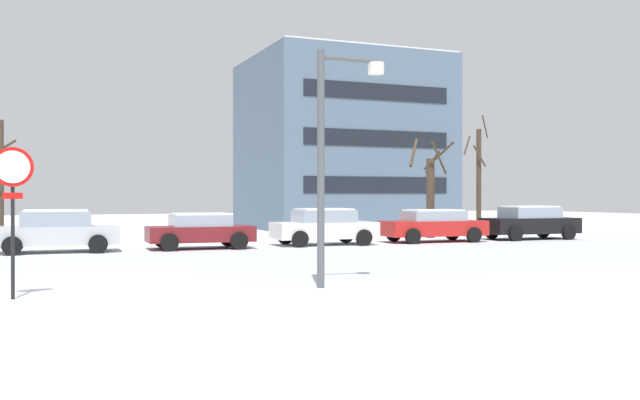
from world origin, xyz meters
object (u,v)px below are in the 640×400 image
object	(u,v)px
parked_car_silver	(56,231)
parked_car_red	(433,225)
parked_car_white	(324,226)
parked_car_maroon	(200,230)
street_lamp	(333,142)
parked_car_black	(530,222)
stop_sign	(13,192)

from	to	relation	value
parked_car_silver	parked_car_red	distance (m)	14.99
parked_car_white	parked_car_maroon	bearing A→B (deg)	-179.30
street_lamp	parked_car_black	size ratio (longest dim) A/B	1.15
parked_car_silver	parked_car_white	distance (m)	9.99
stop_sign	parked_car_silver	size ratio (longest dim) A/B	0.69
parked_car_silver	parked_car_maroon	bearing A→B (deg)	-2.29
parked_car_silver	parked_car_black	world-z (taller)	parked_car_black
street_lamp	parked_car_red	distance (m)	15.65
street_lamp	parked_car_white	bearing A→B (deg)	68.05
street_lamp	parked_car_silver	bearing A→B (deg)	112.97
parked_car_red	parked_car_white	bearing A→B (deg)	179.04
street_lamp	parked_car_white	size ratio (longest dim) A/B	1.23
stop_sign	parked_car_white	distance (m)	15.90
stop_sign	parked_car_black	xyz separation A→B (m)	(21.16, 11.09, -1.27)
parked_car_silver	parked_car_red	world-z (taller)	parked_car_silver
parked_car_black	parked_car_silver	bearing A→B (deg)	179.18
parked_car_silver	parked_car_white	bearing A→B (deg)	-0.80
parked_car_silver	parked_car_white	world-z (taller)	parked_car_silver
street_lamp	parked_car_maroon	distance (m)	12.20
stop_sign	parked_car_white	bearing A→B (deg)	45.15
parked_car_maroon	parked_car_white	distance (m)	5.00
stop_sign	street_lamp	distance (m)	6.47
stop_sign	parked_car_red	world-z (taller)	stop_sign
parked_car_maroon	parked_car_red	size ratio (longest dim) A/B	0.88
parked_car_red	parked_car_black	world-z (taller)	parked_car_black
parked_car_red	street_lamp	bearing A→B (deg)	-129.51
parked_car_white	parked_car_silver	bearing A→B (deg)	179.20
parked_car_silver	parked_car_black	xyz separation A→B (m)	(19.98, -0.29, 0.01)
parked_car_black	stop_sign	bearing A→B (deg)	-152.35
street_lamp	parked_car_maroon	xyz separation A→B (m)	(-0.15, 11.95, -2.44)
stop_sign	street_lamp	bearing A→B (deg)	-6.99
street_lamp	parked_car_maroon	bearing A→B (deg)	90.74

